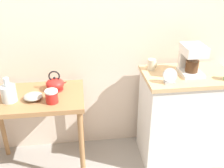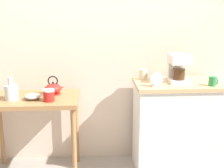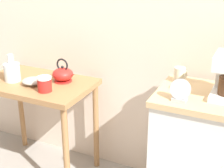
{
  "view_description": "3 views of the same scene",
  "coord_description": "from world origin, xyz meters",
  "px_view_note": "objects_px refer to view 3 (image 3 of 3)",
  "views": [
    {
      "loc": [
        -0.21,
        -1.93,
        1.85
      ],
      "look_at": [
        0.02,
        -0.05,
        0.88
      ],
      "focal_mm": 41.88,
      "sensor_mm": 36.0,
      "label": 1
    },
    {
      "loc": [
        -0.07,
        -2.71,
        1.6
      ],
      "look_at": [
        0.1,
        -0.02,
        0.9
      ],
      "focal_mm": 49.4,
      "sensor_mm": 36.0,
      "label": 2
    },
    {
      "loc": [
        0.85,
        -1.81,
        1.67
      ],
      "look_at": [
        0.02,
        -0.03,
        0.88
      ],
      "focal_mm": 52.79,
      "sensor_mm": 36.0,
      "label": 3
    }
  ],
  "objects_px": {
    "bowl_stoneware": "(32,81)",
    "glass_carafe_vase": "(12,71)",
    "canister_enamel": "(44,84)",
    "table_clock": "(180,91)",
    "mug_small_cream": "(180,75)",
    "teakettle": "(63,74)"
  },
  "relations": [
    {
      "from": "bowl_stoneware",
      "to": "teakettle",
      "type": "xyz_separation_m",
      "value": [
        0.17,
        0.15,
        0.03
      ]
    },
    {
      "from": "glass_carafe_vase",
      "to": "mug_small_cream",
      "type": "xyz_separation_m",
      "value": [
        1.21,
        0.2,
        0.1
      ]
    },
    {
      "from": "mug_small_cream",
      "to": "table_clock",
      "type": "height_order",
      "value": "table_clock"
    },
    {
      "from": "teakettle",
      "to": "glass_carafe_vase",
      "type": "height_order",
      "value": "glass_carafe_vase"
    },
    {
      "from": "bowl_stoneware",
      "to": "canister_enamel",
      "type": "xyz_separation_m",
      "value": [
        0.15,
        -0.06,
        0.03
      ]
    },
    {
      "from": "canister_enamel",
      "to": "table_clock",
      "type": "height_order",
      "value": "table_clock"
    },
    {
      "from": "teakettle",
      "to": "table_clock",
      "type": "distance_m",
      "value": 0.96
    },
    {
      "from": "glass_carafe_vase",
      "to": "mug_small_cream",
      "type": "distance_m",
      "value": 1.23
    },
    {
      "from": "mug_small_cream",
      "to": "canister_enamel",
      "type": "bearing_deg",
      "value": -163.13
    },
    {
      "from": "glass_carafe_vase",
      "to": "canister_enamel",
      "type": "distance_m",
      "value": 0.34
    },
    {
      "from": "bowl_stoneware",
      "to": "glass_carafe_vase",
      "type": "height_order",
      "value": "glass_carafe_vase"
    },
    {
      "from": "glass_carafe_vase",
      "to": "bowl_stoneware",
      "type": "bearing_deg",
      "value": -0.52
    },
    {
      "from": "bowl_stoneware",
      "to": "mug_small_cream",
      "type": "height_order",
      "value": "mug_small_cream"
    },
    {
      "from": "glass_carafe_vase",
      "to": "table_clock",
      "type": "distance_m",
      "value": 1.29
    },
    {
      "from": "glass_carafe_vase",
      "to": "canister_enamel",
      "type": "height_order",
      "value": "glass_carafe_vase"
    },
    {
      "from": "canister_enamel",
      "to": "mug_small_cream",
      "type": "relative_size",
      "value": 1.08
    },
    {
      "from": "teakettle",
      "to": "mug_small_cream",
      "type": "relative_size",
      "value": 1.93
    },
    {
      "from": "teakettle",
      "to": "mug_small_cream",
      "type": "bearing_deg",
      "value": 3.54
    },
    {
      "from": "glass_carafe_vase",
      "to": "canister_enamel",
      "type": "xyz_separation_m",
      "value": [
        0.34,
        -0.07,
        -0.02
      ]
    },
    {
      "from": "teakettle",
      "to": "canister_enamel",
      "type": "xyz_separation_m",
      "value": [
        -0.01,
        -0.21,
        -0.0
      ]
    },
    {
      "from": "bowl_stoneware",
      "to": "teakettle",
      "type": "bearing_deg",
      "value": 41.18
    },
    {
      "from": "table_clock",
      "to": "glass_carafe_vase",
      "type": "bearing_deg",
      "value": 176.3
    }
  ]
}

